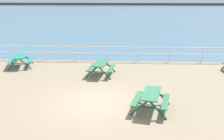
# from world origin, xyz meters

# --- Properties ---
(ground_plane) EXTENTS (30.00, 24.00, 0.20)m
(ground_plane) POSITION_xyz_m (0.00, 0.00, -0.10)
(ground_plane) COLOR gray
(sea_band) EXTENTS (142.00, 90.00, 0.01)m
(sea_band) POSITION_xyz_m (0.00, 52.75, 0.00)
(sea_band) COLOR #476B84
(sea_band) RESTS_ON ground
(distant_shoreline) EXTENTS (142.00, 6.00, 1.80)m
(distant_shoreline) POSITION_xyz_m (0.00, 95.75, 0.00)
(distant_shoreline) COLOR #4C4C47
(distant_shoreline) RESTS_ON ground
(seaward_railing) EXTENTS (23.07, 0.07, 1.08)m
(seaward_railing) POSITION_xyz_m (-0.00, 7.75, 0.76)
(seaward_railing) COLOR white
(seaward_railing) RESTS_ON ground
(picnic_table_near_left) EXTENTS (1.85, 2.07, 0.80)m
(picnic_table_near_left) POSITION_xyz_m (2.50, -0.65, 0.58)
(picnic_table_near_left) COLOR #286B47
(picnic_table_near_left) RESTS_ON ground
(picnic_table_near_right) EXTENTS (1.92, 2.13, 0.80)m
(picnic_table_near_right) POSITION_xyz_m (-5.81, 5.87, 0.58)
(picnic_table_near_right) COLOR #1E7A70
(picnic_table_near_right) RESTS_ON ground
(picnic_table_far_left) EXTENTS (1.72, 1.96, 0.80)m
(picnic_table_far_left) POSITION_xyz_m (-0.13, 4.25, 0.58)
(picnic_table_far_left) COLOR #286B47
(picnic_table_far_left) RESTS_ON ground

